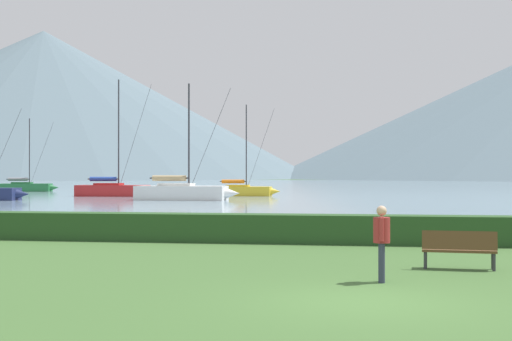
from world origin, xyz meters
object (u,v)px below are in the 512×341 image
(sailboat_slip_3, at_px, (183,192))
(sailboat_slip_5, at_px, (114,189))
(sailboat_slip_2, at_px, (242,190))
(person_standing_walker, at_px, (382,237))
(park_bench_near_path, at_px, (459,248))
(sailboat_slip_1, at_px, (26,187))

(sailboat_slip_3, relative_size, sailboat_slip_5, 0.85)
(sailboat_slip_2, bearing_deg, person_standing_walker, -77.31)
(sailboat_slip_2, distance_m, sailboat_slip_3, 12.98)
(sailboat_slip_5, bearing_deg, park_bench_near_path, -63.28)
(sailboat_slip_1, bearing_deg, sailboat_slip_3, -54.48)
(sailboat_slip_3, distance_m, park_bench_near_path, 47.82)
(sailboat_slip_5, distance_m, person_standing_walker, 61.79)
(sailboat_slip_2, bearing_deg, sailboat_slip_3, -104.15)
(sailboat_slip_1, relative_size, person_standing_walker, 5.85)
(sailboat_slip_5, xyz_separation_m, person_standing_walker, (26.53, -55.81, 0.25))
(sailboat_slip_1, distance_m, sailboat_slip_5, 25.52)
(sailboat_slip_1, relative_size, sailboat_slip_2, 1.00)
(sailboat_slip_2, xyz_separation_m, park_bench_near_path, (15.46, -56.66, -0.08))
(sailboat_slip_1, height_order, sailboat_slip_5, sailboat_slip_5)
(sailboat_slip_5, height_order, park_bench_near_path, sailboat_slip_5)
(sailboat_slip_2, relative_size, park_bench_near_path, 5.36)
(sailboat_slip_3, xyz_separation_m, sailboat_slip_5, (-9.85, 9.37, -0.04))
(sailboat_slip_2, height_order, park_bench_near_path, sailboat_slip_2)
(sailboat_slip_3, height_order, person_standing_walker, sailboat_slip_3)
(person_standing_walker, bearing_deg, park_bench_near_path, 53.00)
(sailboat_slip_3, height_order, park_bench_near_path, sailboat_slip_3)
(sailboat_slip_1, xyz_separation_m, person_standing_walker, (45.09, -73.32, 0.33))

